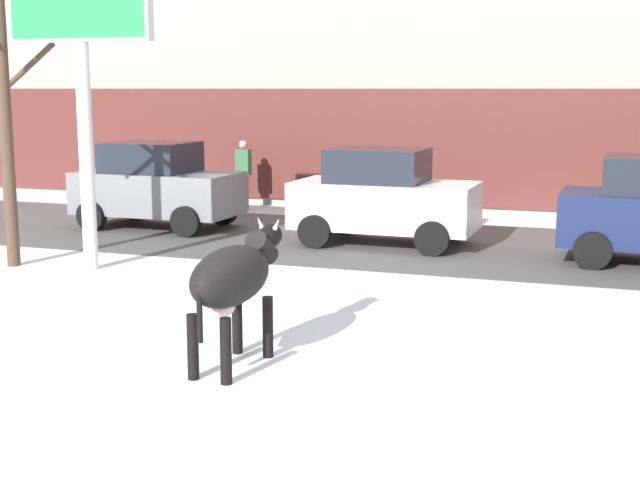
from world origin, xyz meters
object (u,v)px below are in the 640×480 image
object	(u,v)px
car_grey_hatchback	(157,185)
pedestrian_near_billboard	(243,175)
bare_tree_left_lot	(5,120)
cow_black	(234,277)
car_white_hatchback	(383,197)
billboard	(79,5)

from	to	relation	value
car_grey_hatchback	pedestrian_near_billboard	distance (m)	3.29
car_grey_hatchback	bare_tree_left_lot	size ratio (longest dim) A/B	0.75
cow_black	car_grey_hatchback	xyz separation A→B (m)	(-5.61, 8.17, -0.07)
cow_black	car_white_hatchback	size ratio (longest dim) A/B	0.54
cow_black	car_white_hatchback	distance (m)	7.83
car_grey_hatchback	cow_black	bearing A→B (deg)	-55.54
car_white_hatchback	car_grey_hatchback	bearing A→B (deg)	176.18
car_grey_hatchback	car_white_hatchback	world-z (taller)	same
car_grey_hatchback	bare_tree_left_lot	world-z (taller)	bare_tree_left_lot
car_white_hatchback	bare_tree_left_lot	bearing A→B (deg)	-143.23
billboard	bare_tree_left_lot	world-z (taller)	billboard
cow_black	car_white_hatchback	world-z (taller)	car_white_hatchback
billboard	car_grey_hatchback	size ratio (longest dim) A/B	1.58
billboard	pedestrian_near_billboard	world-z (taller)	billboard
billboard	car_grey_hatchback	bearing A→B (deg)	105.09
bare_tree_left_lot	billboard	bearing A→B (deg)	6.69
car_white_hatchback	pedestrian_near_billboard	xyz separation A→B (m)	(-4.56, 3.58, -0.05)
car_white_hatchback	bare_tree_left_lot	world-z (taller)	bare_tree_left_lot
cow_black	pedestrian_near_billboard	bearing A→B (deg)	113.65
billboard	bare_tree_left_lot	bearing A→B (deg)	-173.31
bare_tree_left_lot	pedestrian_near_billboard	bearing A→B (deg)	83.30
cow_black	car_white_hatchback	bearing A→B (deg)	93.12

